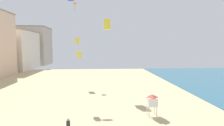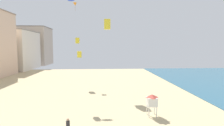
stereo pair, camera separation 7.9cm
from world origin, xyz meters
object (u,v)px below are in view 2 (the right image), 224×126
at_px(kite_flyer, 68,126).
at_px(lifeguard_stand, 152,100).
at_px(kite_yellow_box, 78,41).
at_px(kite_blue_parafoil, 71,0).
at_px(kite_yellow_box_2, 107,24).
at_px(kite_orange_delta, 75,4).
at_px(kite_yellow_box_3, 79,54).

bearing_deg(kite_flyer, lifeguard_stand, 114.45).
bearing_deg(kite_yellow_box, kite_flyer, -84.66).
xyz_separation_m(kite_flyer, lifeguard_stand, (8.86, 4.22, 0.92)).
height_order(kite_blue_parafoil, kite_yellow_box_2, kite_blue_parafoil).
distance_m(kite_flyer, kite_orange_delta, 33.67).
relative_size(kite_flyer, kite_yellow_box, 1.36).
xyz_separation_m(kite_flyer, kite_yellow_box_2, (4.04, 16.46, 11.16)).
distance_m(kite_yellow_box, kite_yellow_box_2, 9.12).
bearing_deg(kite_yellow_box_2, lifeguard_stand, -68.53).
bearing_deg(kite_blue_parafoil, kite_yellow_box_3, -72.67).
xyz_separation_m(kite_blue_parafoil, kite_yellow_box, (0.15, 6.29, -6.83)).
height_order(kite_flyer, kite_orange_delta, kite_orange_delta).
xyz_separation_m(lifeguard_stand, kite_yellow_box_2, (-4.82, 12.25, 10.24)).
bearing_deg(kite_yellow_box_2, kite_blue_parafoil, -179.00).
bearing_deg(kite_blue_parafoil, kite_orange_delta, 95.17).
bearing_deg(kite_yellow_box_2, kite_flyer, -103.78).
distance_m(kite_flyer, kite_blue_parafoil, 22.52).
distance_m(lifeguard_stand, kite_orange_delta, 31.89).
xyz_separation_m(kite_orange_delta, kite_yellow_box_3, (3.32, -19.34, -11.35)).
distance_m(kite_yellow_box, kite_yellow_box_3, 13.75).
bearing_deg(lifeguard_stand, kite_yellow_box, 142.73).
height_order(kite_orange_delta, kite_yellow_box, kite_orange_delta).
relative_size(kite_orange_delta, kite_yellow_box_3, 2.22).
bearing_deg(kite_yellow_box, kite_orange_delta, 101.88).
bearing_deg(kite_yellow_box_2, kite_yellow_box_3, -119.56).
height_order(kite_flyer, lifeguard_stand, lifeguard_stand).
relative_size(kite_blue_parafoil, kite_yellow_box_3, 1.48).
distance_m(kite_blue_parafoil, kite_yellow_box_2, 7.55).
relative_size(kite_orange_delta, kite_blue_parafoil, 1.50).
bearing_deg(kite_yellow_box_3, lifeguard_stand, -29.53).
relative_size(kite_blue_parafoil, kite_yellow_box_2, 0.74).
bearing_deg(kite_orange_delta, kite_yellow_box_3, -80.25).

